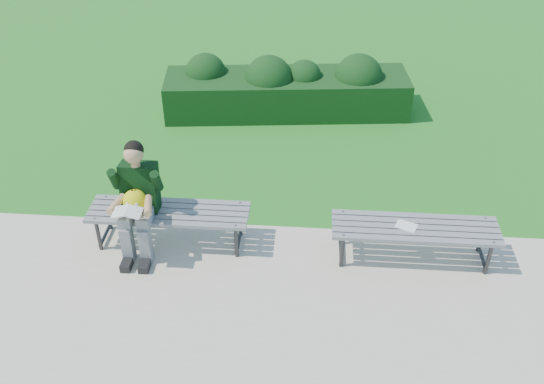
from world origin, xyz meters
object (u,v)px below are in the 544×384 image
at_px(seated_boy, 137,197).
at_px(paper_sheet, 406,226).
at_px(bench_right, 415,231).
at_px(hedge, 288,88).
at_px(bench_left, 169,215).

relative_size(seated_boy, paper_sheet, 4.95).
relative_size(bench_right, seated_boy, 1.37).
xyz_separation_m(hedge, seated_boy, (-1.45, -3.49, 0.32)).
height_order(bench_right, seated_boy, seated_boy).
bearing_deg(bench_right, hedge, 114.45).
bearing_deg(hedge, bench_right, -65.55).
bearing_deg(paper_sheet, bench_left, 178.34).
distance_m(bench_right, paper_sheet, 0.12).
distance_m(hedge, bench_left, 3.58).
distance_m(hedge, bench_right, 3.81).
relative_size(bench_right, paper_sheet, 6.78).
xyz_separation_m(seated_boy, paper_sheet, (2.92, 0.02, -0.24)).
bearing_deg(hedge, seated_boy, -112.57).
relative_size(hedge, seated_boy, 2.93).
xyz_separation_m(bench_right, seated_boy, (-3.02, -0.02, 0.30)).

